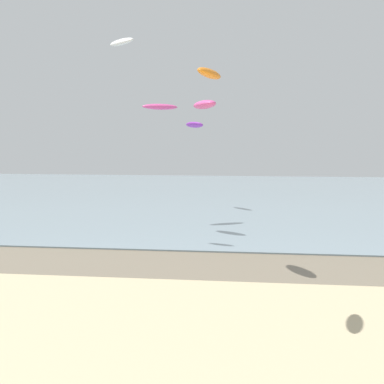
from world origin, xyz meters
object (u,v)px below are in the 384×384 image
object	(u,v)px
kite_aloft_3	(204,105)
kite_aloft_6	(194,125)
kite_aloft_4	(122,42)
kite_aloft_2	(209,73)
kite_aloft_7	(160,107)

from	to	relation	value
kite_aloft_3	kite_aloft_6	world-z (taller)	kite_aloft_3
kite_aloft_4	kite_aloft_6	xyz separation A→B (m)	(4.15, 13.59, -6.15)
kite_aloft_2	kite_aloft_3	xyz separation A→B (m)	(-1.03, 7.99, -0.73)
kite_aloft_3	kite_aloft_2	bearing A→B (deg)	163.94
kite_aloft_4	kite_aloft_7	xyz separation A→B (m)	(2.34, 3.84, -4.86)
kite_aloft_6	kite_aloft_7	bearing A→B (deg)	-49.18
kite_aloft_3	kite_aloft_7	distance (m)	16.17
kite_aloft_4	kite_aloft_6	distance (m)	15.49
kite_aloft_2	kite_aloft_6	distance (m)	33.29
kite_aloft_6	kite_aloft_7	xyz separation A→B (m)	(-1.81, -9.76, 1.29)
kite_aloft_2	kite_aloft_4	distance (m)	21.84
kite_aloft_4	kite_aloft_7	size ratio (longest dim) A/B	0.92
kite_aloft_6	kite_aloft_7	distance (m)	10.00
kite_aloft_2	kite_aloft_3	world-z (taller)	kite_aloft_2
kite_aloft_3	kite_aloft_6	size ratio (longest dim) A/B	0.98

